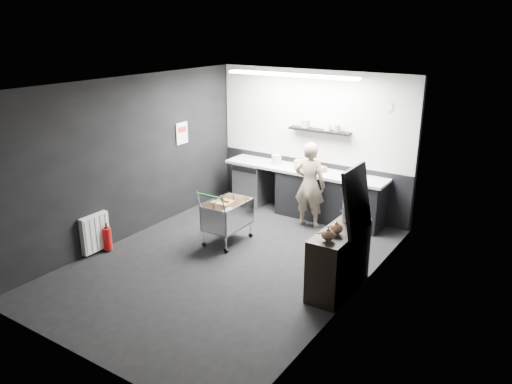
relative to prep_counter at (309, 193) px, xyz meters
The scene contains 22 objects.
floor 2.47m from the prep_counter, 93.20° to the right, with size 5.50×5.50×0.00m, color black.
ceiling 3.30m from the prep_counter, 93.20° to the right, with size 5.50×5.50×0.00m, color white.
wall_back 0.96m from the prep_counter, 112.30° to the left, with size 5.50×5.50×0.00m, color black.
wall_front 5.25m from the prep_counter, 91.50° to the right, with size 5.50×5.50×0.00m, color black.
wall_left 3.35m from the prep_counter, 131.43° to the right, with size 5.50×5.50×0.00m, color black.
wall_right 3.18m from the prep_counter, 52.38° to the right, with size 5.50×5.50×0.00m, color black.
kitchen_wall_panel 1.43m from the prep_counter, 113.58° to the left, with size 3.95×0.02×1.70m, color silver.
dado_panel 0.34m from the prep_counter, 113.58° to the left, with size 3.95×0.02×1.00m, color black.
floating_shelf 1.18m from the prep_counter, 72.13° to the left, with size 1.20×0.22×0.04m, color black.
wall_clock 2.13m from the prep_counter, 13.36° to the left, with size 0.20×0.20×0.03m, color silver.
poster 2.63m from the prep_counter, 152.11° to the right, with size 0.02×0.30×0.40m, color white.
poster_red_band 2.66m from the prep_counter, 152.05° to the right, with size 0.01×0.22×0.10m, color #B52A16.
radiator 3.92m from the prep_counter, 122.01° to the right, with size 0.10×0.50×0.60m, color silver.
ceiling_strip 2.29m from the prep_counter, 103.37° to the right, with size 2.40×0.20×0.04m, color white.
prep_counter is the anchor object (origin of this frame).
person 0.60m from the prep_counter, 62.75° to the right, with size 0.57×0.37×1.55m, color beige.
shopping_cart 1.92m from the prep_counter, 107.43° to the right, with size 0.54×0.88×0.97m.
sideboard 2.77m from the prep_counter, 53.81° to the right, with size 0.50×1.18×1.77m.
fire_extinguisher 3.74m from the prep_counter, 122.13° to the right, with size 0.14×0.14×0.46m.
cardboard_box 0.49m from the prep_counter, 46.84° to the right, with size 0.47×0.36×0.09m, color #8F704C.
pink_tub 0.90m from the prep_counter, behind, with size 0.19×0.19×0.19m, color beige.
white_container 0.56m from the prep_counter, 165.00° to the right, with size 0.20×0.15×0.18m, color silver.
Camera 1 is at (4.16, -5.57, 3.51)m, focal length 35.00 mm.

